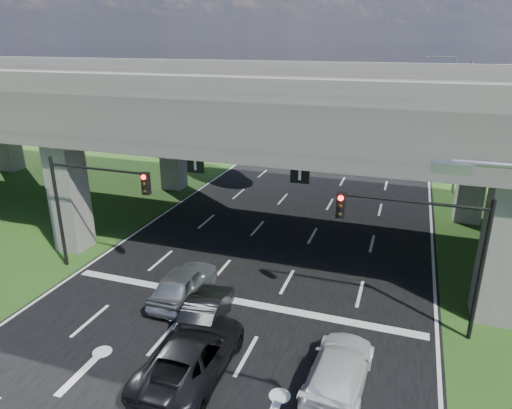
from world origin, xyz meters
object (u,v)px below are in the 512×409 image
Objects in this scene: car_trailing at (192,354)px; car_silver at (184,283)px; streetlight_far at (458,118)px; streetlight_beyond at (447,95)px; signal_left at (90,196)px; car_dark at (206,311)px; signal_right at (425,238)px; car_white at (339,370)px.

car_silver is at bearing -60.73° from car_trailing.
streetlight_far is 1.00× the size of streetlight_beyond.
streetlight_far is at bearing -90.00° from streetlight_beyond.
streetlight_far is at bearing 48.22° from signal_left.
streetlight_far is at bearing -122.25° from car_dark.
streetlight_far reaches higher than signal_left.
signal_right is 36.17m from streetlight_beyond.
car_trailing is (-7.57, -5.43, -3.38)m from signal_right.
car_silver is at bearing -21.11° from car_white.
car_white is at bearing -18.59° from signal_left.
car_trailing is (8.08, -5.43, -3.38)m from signal_left.
car_white is (7.78, -3.51, -0.09)m from car_silver.
streetlight_far reaches higher than car_dark.
streetlight_beyond is (17.92, 36.06, 1.66)m from signal_left.
streetlight_far reaches higher than signal_right.
streetlight_beyond is at bearing -109.50° from car_silver.
signal_left is 14.38m from car_white.
streetlight_beyond is 2.19× the size of car_silver.
car_white reaches higher than car_dark.
streetlight_beyond is at bearing 86.39° from signal_right.
car_dark is (7.32, -2.58, -3.47)m from signal_left.
car_trailing is (-5.15, -0.99, 0.09)m from car_white.
streetlight_beyond reaches higher than signal_right.
signal_left reaches higher than car_trailing.
car_white is at bearing 154.87° from car_silver.
car_white is (5.90, -1.87, 0.00)m from car_dark.
streetlight_far is 1.78× the size of car_trailing.
signal_right is 10.79m from car_silver.
streetlight_beyond reaches higher than car_silver.
streetlight_far is 25.51m from car_dark.
streetlight_far reaches higher than car_white.
car_white is (13.22, -4.45, -3.46)m from signal_left.
car_white is 0.85× the size of car_trailing.
car_dark is 0.74× the size of car_trailing.
signal_left is at bearing 180.00° from signal_right.
streetlight_far is 2.19× the size of car_silver.
signal_right is at bearing -145.41° from car_trailing.
streetlight_far is 16.00m from streetlight_beyond.
streetlight_far is 2.39× the size of car_dark.
signal_right is at bearing -115.44° from car_white.
signal_left reaches higher than car_dark.
signal_right is at bearing -169.96° from car_dark.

